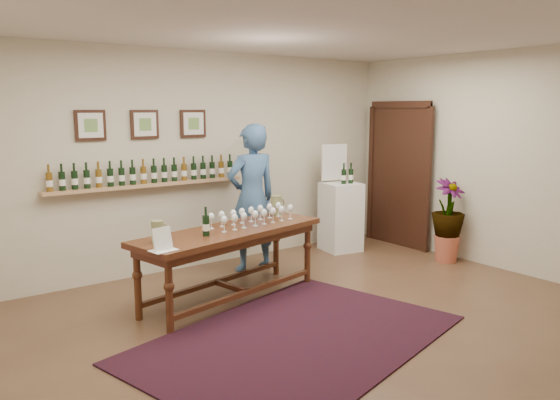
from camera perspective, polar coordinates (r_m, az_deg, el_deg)
ground at (r=5.54m, az=5.02°, el=-12.42°), size 6.00×6.00×0.00m
room_shell at (r=8.00m, az=7.75°, el=2.62°), size 6.00×6.00×6.00m
rug at (r=5.10m, az=1.81°, el=-14.27°), size 3.32×2.62×0.02m
tasting_table at (r=5.92m, az=-5.20°, el=-4.16°), size 2.33×1.16×0.79m
table_glasses at (r=6.13m, az=-2.83°, el=-1.66°), size 1.32×0.46×0.18m
table_bottles at (r=5.60m, az=-8.07°, el=-2.10°), size 0.33×0.25×0.32m
pitcher_left at (r=5.37m, az=-12.67°, el=-3.26°), size 0.16×0.16×0.22m
pitcher_right at (r=6.61m, az=-0.39°, el=-0.56°), size 0.20×0.20×0.24m
menu_card at (r=5.09m, az=-12.22°, el=-3.99°), size 0.26×0.21×0.21m
display_pedestal at (r=8.06m, az=6.36°, el=-1.76°), size 0.58×0.58×1.00m
pedestal_bottles at (r=7.92m, az=7.05°, el=2.70°), size 0.28×0.12×0.27m
info_sign at (r=8.08m, az=5.69°, el=3.95°), size 0.42×0.10×0.58m
potted_plant at (r=7.73m, az=17.13°, el=-2.06°), size 0.56×0.56×0.98m
person at (r=6.95m, az=-2.96°, el=0.20°), size 0.72×0.50×1.88m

